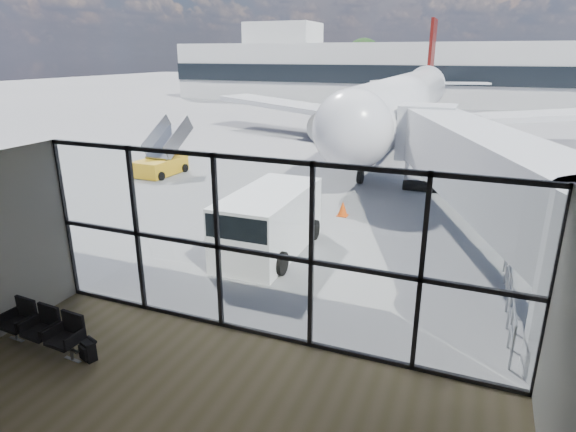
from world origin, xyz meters
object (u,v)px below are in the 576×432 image
Objects in this scene: backpack at (88,350)px; belt_loader at (363,146)px; service_van at (268,222)px; mobile_stairs at (161,164)px; seating_row at (45,326)px; airliner at (406,100)px.

belt_loader reaches higher than backpack.
service_van is at bearing 99.65° from backpack.
service_van is (1.22, 7.27, 0.86)m from backpack.
mobile_stairs reaches higher than belt_loader.
mobile_stairs is (-10.43, 8.25, -0.50)m from service_van.
service_van is at bearing 74.54° from seating_row.
backpack is at bearing -56.76° from mobile_stairs.
service_van is 18.06m from belt_loader.
airliner is (3.11, 32.89, 2.53)m from seating_row.
belt_loader is at bearing 48.43° from mobile_stairs.
airliner is at bearing 88.17° from service_van.
service_van is at bearing -90.32° from belt_loader.
airliner is (1.81, 32.93, 2.85)m from backpack.
seating_row is 0.06× the size of airliner.
belt_loader is (0.28, 25.30, 0.38)m from backpack.
backpack is at bearing -100.02° from service_van.
service_van is 1.20× the size of belt_loader.
airliner is at bearing 75.37° from belt_loader.
mobile_stairs is (-11.02, -17.41, -2.49)m from airliner.
airliner reaches higher than belt_loader.
mobile_stairs is (-7.91, 15.47, 0.04)m from seating_row.
airliner is 20.76m from mobile_stairs.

